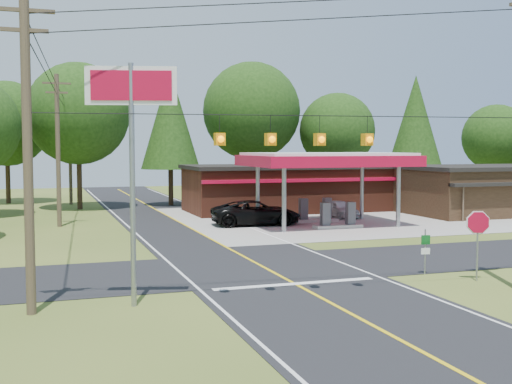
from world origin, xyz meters
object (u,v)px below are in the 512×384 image
object	(u,v)px
sedan_car	(340,209)
suv_car	(256,213)
gas_canopy	(327,162)
big_stop_sign	(132,123)
octagonal_stop_sign	(478,228)

from	to	relation	value
sedan_car	suv_car	bearing A→B (deg)	-164.37
suv_car	sedan_car	xyz separation A→B (m)	(7.47, 2.50, -0.19)
sedan_car	gas_canopy	bearing A→B (deg)	-129.73
big_stop_sign	octagonal_stop_sign	bearing A→B (deg)	-1.16
sedan_car	big_stop_sign	size ratio (longest dim) A/B	0.48
sedan_car	big_stop_sign	bearing A→B (deg)	-132.61
octagonal_stop_sign	big_stop_sign	bearing A→B (deg)	178.84
gas_canopy	octagonal_stop_sign	size ratio (longest dim) A/B	3.80
sedan_car	octagonal_stop_sign	world-z (taller)	octagonal_stop_sign
suv_car	sedan_car	distance (m)	7.88
suv_car	octagonal_stop_sign	world-z (taller)	octagonal_stop_sign
gas_canopy	suv_car	world-z (taller)	gas_canopy
suv_car	big_stop_sign	xyz separation A→B (m)	(-10.83, -19.51, 5.20)
gas_canopy	big_stop_sign	bearing A→B (deg)	-130.36
gas_canopy	octagonal_stop_sign	world-z (taller)	gas_canopy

